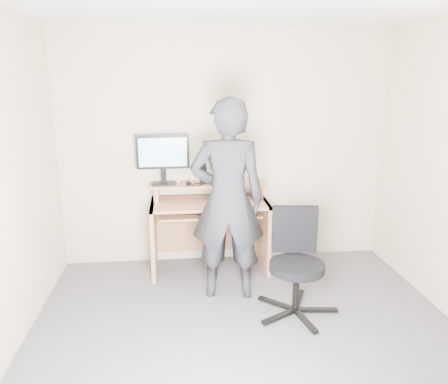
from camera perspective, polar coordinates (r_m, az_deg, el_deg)
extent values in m
plane|color=#59595E|center=(3.52, 3.58, -19.62)|extent=(3.50, 3.50, 0.00)
cube|color=beige|center=(4.70, 0.18, 5.74)|extent=(3.50, 0.02, 2.50)
cube|color=tan|center=(4.61, -9.14, -5.91)|extent=(0.04, 0.60, 0.75)
cube|color=tan|center=(4.69, 5.23, -5.41)|extent=(0.04, 0.60, 0.75)
cube|color=tan|center=(4.50, -1.93, -1.40)|extent=(1.20, 0.60, 0.03)
cube|color=tan|center=(4.45, -1.84, -2.86)|extent=(1.02, 0.38, 0.02)
cube|color=tan|center=(4.61, -8.78, 0.00)|extent=(0.05, 0.28, 0.15)
cube|color=tan|center=(4.69, 4.52, 0.37)|extent=(0.05, 0.28, 0.15)
cube|color=tan|center=(4.60, -2.09, 1.06)|extent=(1.20, 0.30, 0.02)
cube|color=tan|center=(4.86, -2.15, -3.98)|extent=(1.20, 0.03, 0.65)
cube|color=black|center=(4.57, -7.84, 1.11)|extent=(0.24, 0.15, 0.02)
cube|color=black|center=(4.57, -7.87, 2.19)|extent=(0.05, 0.04, 0.15)
cube|color=black|center=(4.50, -7.99, 5.19)|extent=(0.54, 0.05, 0.34)
cube|color=#8CCCF3|center=(4.48, -8.00, 5.14)|extent=(0.48, 0.02, 0.29)
cube|color=black|center=(4.57, -2.75, 2.41)|extent=(0.08, 0.13, 0.20)
cylinder|color=#B4B4B9|center=(4.60, -0.16, 2.26)|extent=(0.09, 0.09, 0.16)
cube|color=black|center=(4.58, 0.09, 1.23)|extent=(0.07, 0.13, 0.01)
cube|color=black|center=(4.49, -4.61, 1.07)|extent=(0.06, 0.05, 0.03)
torus|color=silver|center=(4.67, -5.15, 1.46)|extent=(0.17, 0.17, 0.06)
cube|color=black|center=(4.43, -2.21, -2.59)|extent=(0.49, 0.35, 0.03)
ellipsoid|color=black|center=(4.41, 1.15, -1.24)|extent=(0.11, 0.08, 0.04)
cube|color=black|center=(3.99, 12.01, -14.82)|extent=(0.36, 0.09, 0.03)
cube|color=black|center=(4.12, 9.71, -13.69)|extent=(0.19, 0.34, 0.03)
cube|color=black|center=(4.03, 6.83, -14.23)|extent=(0.29, 0.28, 0.03)
cube|color=black|center=(3.84, 7.20, -15.82)|extent=(0.33, 0.21, 0.03)
cube|color=black|center=(3.82, 10.57, -16.21)|extent=(0.12, 0.36, 0.03)
cylinder|color=black|center=(3.87, 9.39, -12.40)|extent=(0.06, 0.06, 0.37)
cylinder|color=black|center=(3.78, 9.52, -9.62)|extent=(0.47, 0.47, 0.07)
cube|color=black|center=(3.87, 9.22, -4.82)|extent=(0.40, 0.10, 0.42)
imported|color=black|center=(3.91, 0.46, -1.12)|extent=(0.71, 0.51, 1.83)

